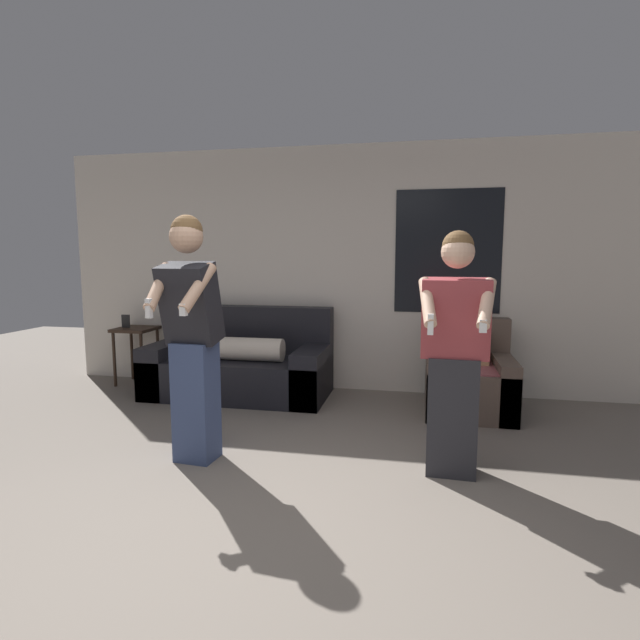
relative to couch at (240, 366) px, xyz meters
The scene contains 7 objects.
ground_plane 2.99m from the couch, 71.07° to the right, with size 14.00×14.00×0.00m, color slate.
wall_back 1.51m from the couch, 26.20° to the left, with size 6.40×0.07×2.70m.
couch is the anchor object (origin of this frame).
armchair 2.39m from the couch, ahead, with size 0.81×0.87×0.89m.
side_table 1.40m from the couch, behind, with size 0.43×0.44×0.82m.
person_left 1.89m from the couch, 80.19° to the right, with size 0.44×0.53×1.79m.
person_right 2.73m from the couch, 36.96° to the right, with size 0.51×0.48×1.67m.
Camera 1 is at (0.94, -2.23, 1.50)m, focal length 28.00 mm.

